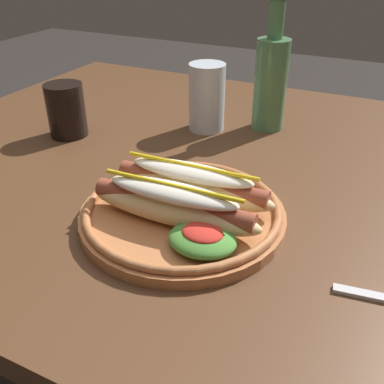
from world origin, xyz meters
The scene contains 5 objects.
dining_table centered at (0.00, 0.00, 0.64)m, with size 1.19×0.95×0.74m.
hot_dog_plate centered at (0.05, -0.19, 0.77)m, with size 0.29×0.29×0.08m.
soda_cup centered at (-0.29, -0.02, 0.79)m, with size 0.07×0.07×0.10m, color black.
water_cup centered at (-0.06, 0.13, 0.81)m, with size 0.07×0.07×0.13m, color silver.
glass_bottle centered at (0.05, 0.19, 0.84)m, with size 0.07×0.07×0.26m.
Camera 1 is at (0.29, -0.65, 1.09)m, focal length 41.08 mm.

